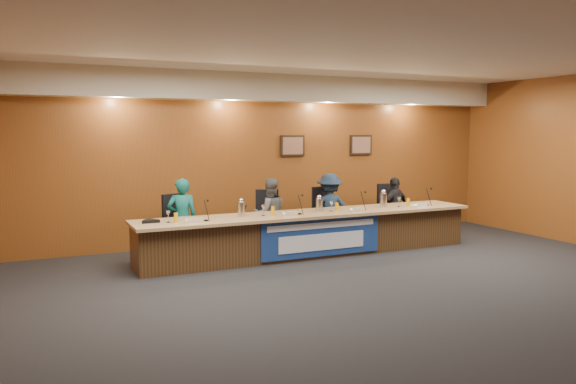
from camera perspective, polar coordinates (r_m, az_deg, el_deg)
name	(u,v)px	position (r m, az deg, el deg)	size (l,w,h in m)	color
floor	(392,289)	(7.84, 10.50, -9.71)	(10.00, 10.00, 0.00)	black
ceiling	(397,49)	(7.62, 10.99, 14.11)	(10.00, 8.00, 0.04)	silver
wall_back	(273,159)	(11.05, -1.49, 3.40)	(10.00, 0.04, 3.20)	brown
soffit	(279,88)	(10.84, -0.97, 10.49)	(10.00, 0.50, 0.50)	beige
dais_body	(311,235)	(9.76, 2.31, -4.36)	(6.00, 0.80, 0.70)	#412B16
dais_top	(312,214)	(9.66, 2.45, -2.22)	(6.10, 0.95, 0.05)	#9F7C52
banner	(322,237)	(9.40, 3.48, -4.59)	(2.20, 0.02, 0.65)	navy
banner_text_upper	(322,225)	(9.35, 3.52, -3.40)	(2.00, 0.01, 0.10)	silver
banner_text_lower	(322,242)	(9.40, 3.51, -5.09)	(1.60, 0.01, 0.28)	silver
wall_photo_left	(292,146)	(11.18, 0.45, 4.72)	(0.52, 0.04, 0.42)	black
wall_photo_right	(361,145)	(11.96, 7.41, 4.76)	(0.52, 0.04, 0.42)	black
panelist_a	(182,219)	(9.54, -10.70, -2.69)	(0.50, 0.33, 1.36)	#0E524F
panelist_b	(270,214)	(10.05, -1.88, -2.29)	(0.64, 0.50, 1.31)	#4D4F52
panelist_c	(330,209)	(10.59, 4.26, -1.76)	(0.87, 0.50, 1.35)	#132236
panelist_d	(395,208)	(11.40, 10.81, -1.59)	(0.72, 0.30, 1.23)	black
office_chair_a	(181,230)	(9.67, -10.82, -3.78)	(0.48, 0.48, 0.08)	black
office_chair_b	(268,223)	(10.17, -2.10, -3.19)	(0.48, 0.48, 0.08)	black
office_chair_c	(327,219)	(10.70, 3.99, -2.73)	(0.48, 0.48, 0.08)	black
office_chair_d	(392,214)	(11.49, 10.51, -2.20)	(0.48, 0.48, 0.08)	black
nameplate_a	(195,220)	(8.66, -9.46, -2.80)	(0.24, 0.06, 0.09)	white
microphone_a	(206,220)	(8.80, -8.31, -2.87)	(0.07, 0.07, 0.02)	black
juice_glass_a	(176,218)	(8.72, -11.32, -2.57)	(0.06, 0.06, 0.15)	#E89E08
water_glass_a	(168,217)	(8.73, -12.07, -2.48)	(0.08, 0.08, 0.18)	silver
nameplate_b	(291,213)	(9.24, 0.33, -2.16)	(0.24, 0.06, 0.09)	white
microphone_b	(300,214)	(9.41, 1.19, -2.22)	(0.07, 0.07, 0.02)	black
juice_glass_b	(273,211)	(9.26, -1.55, -1.95)	(0.06, 0.06, 0.15)	#E89E08
water_glass_b	(263,210)	(9.24, -2.53, -1.88)	(0.08, 0.08, 0.18)	silver
nameplate_c	(358,209)	(9.80, 7.13, -1.72)	(0.24, 0.06, 0.09)	white
microphone_c	(362,210)	(10.00, 7.51, -1.78)	(0.07, 0.07, 0.02)	black
juice_glass_c	(337,207)	(9.81, 4.97, -1.51)	(0.06, 0.06, 0.15)	#E89E08
water_glass_c	(331,206)	(9.77, 4.44, -1.45)	(0.08, 0.08, 0.18)	silver
nameplate_d	(422,204)	(10.64, 13.50, -1.22)	(0.24, 0.06, 0.09)	white
microphone_d	(427,205)	(10.83, 13.96, -1.30)	(0.07, 0.07, 0.02)	black
juice_glass_d	(408,202)	(10.64, 12.12, -1.03)	(0.06, 0.06, 0.15)	#E89E08
water_glass_d	(399,202)	(10.54, 11.21, -0.99)	(0.08, 0.08, 0.18)	silver
carafe_left	(241,209)	(9.17, -4.79, -1.75)	(0.12, 0.12, 0.24)	silver
carafe_mid	(319,205)	(9.80, 3.17, -1.30)	(0.12, 0.12, 0.22)	silver
carafe_right	(383,200)	(10.44, 9.66, -0.82)	(0.13, 0.13, 0.26)	silver
speakerphone	(150,221)	(8.81, -13.85, -2.88)	(0.32, 0.32, 0.05)	black
paper_stack	(419,205)	(10.79, 13.17, -1.34)	(0.22, 0.30, 0.01)	white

